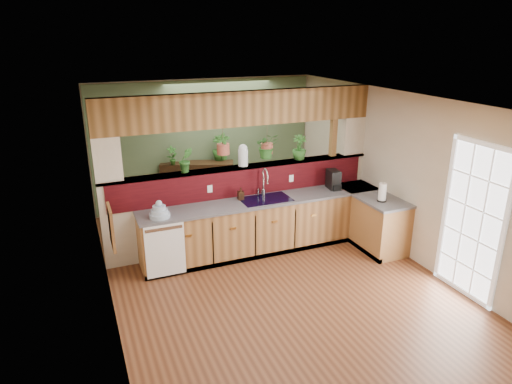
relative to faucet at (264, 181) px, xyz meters
name	(u,v)px	position (x,y,z in m)	size (l,w,h in m)	color
ground	(276,279)	(-0.29, -1.13, -1.16)	(4.60, 7.00, 0.01)	#562F1A
ceiling	(279,103)	(-0.29, -1.13, 1.44)	(4.60, 7.00, 0.01)	brown
wall_back	(206,143)	(-0.29, 2.37, 0.14)	(4.60, 0.02, 2.60)	beige
wall_front	(483,351)	(-0.29, -4.63, 0.14)	(4.60, 0.02, 2.60)	beige
wall_left	(104,222)	(-2.59, -1.13, 0.14)	(0.02, 7.00, 2.60)	beige
wall_right	(410,178)	(2.01, -1.13, 0.14)	(0.02, 7.00, 2.60)	beige
pass_through_partition	(244,177)	(-0.26, 0.22, 0.03)	(4.60, 0.21, 2.60)	beige
pass_through_ledge	(243,167)	(-0.29, 0.22, 0.21)	(4.60, 0.21, 0.04)	brown
header_beam	(242,109)	(-0.29, 0.22, 1.17)	(4.60, 0.15, 0.55)	brown
sage_backwall	(206,143)	(-0.29, 2.35, 0.14)	(4.55, 0.02, 2.55)	#56704D
countertop	(300,222)	(0.55, -0.26, -0.71)	(4.14, 1.52, 0.90)	brown
dishwasher	(165,250)	(-1.77, -0.47, -0.70)	(0.58, 0.03, 0.82)	white
navy_sink	(265,204)	(-0.04, -0.15, -0.34)	(0.82, 0.50, 0.18)	black
french_door	(472,223)	(1.98, -2.43, -0.11)	(0.06, 1.02, 2.16)	white
framed_print	(111,227)	(-2.56, -1.93, 0.39)	(0.04, 0.35, 0.45)	brown
faucet	(264,181)	(0.00, 0.00, 0.00)	(0.21, 0.21, 0.48)	#B7B7B2
dish_stack	(159,212)	(-1.78, -0.27, -0.18)	(0.30, 0.30, 0.27)	#9DB2CB
soap_dispenser	(241,194)	(-0.42, -0.02, -0.16)	(0.09, 0.09, 0.21)	#372114
coffee_maker	(334,180)	(1.25, -0.12, -0.11)	(0.18, 0.30, 0.33)	black
paper_towel	(382,193)	(1.65, -0.94, -0.11)	(0.15, 0.15, 0.32)	black
glass_jar	(243,155)	(-0.28, 0.22, 0.41)	(0.16, 0.16, 0.36)	silver
ledge_plant_left	(186,160)	(-1.23, 0.22, 0.43)	(0.22, 0.18, 0.40)	#23541D
ledge_plant_right	(299,147)	(0.75, 0.22, 0.44)	(0.24, 0.24, 0.42)	#23541D
hanging_plant_a	(223,138)	(-0.62, 0.22, 0.72)	(0.27, 0.22, 0.56)	brown
hanging_plant_b	(267,135)	(0.14, 0.22, 0.71)	(0.44, 0.40, 0.54)	brown
shelving_console	(198,185)	(-0.56, 2.12, -0.66)	(1.46, 0.39, 0.97)	black
shelf_plant_a	(172,156)	(-1.05, 2.12, 0.02)	(0.20, 0.14, 0.38)	#23541D
shelf_plant_b	(219,148)	(-0.08, 2.12, 0.08)	(0.28, 0.28, 0.51)	#23541D
floor_plant	(269,192)	(0.76, 1.50, -0.78)	(0.68, 0.59, 0.76)	#23541D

